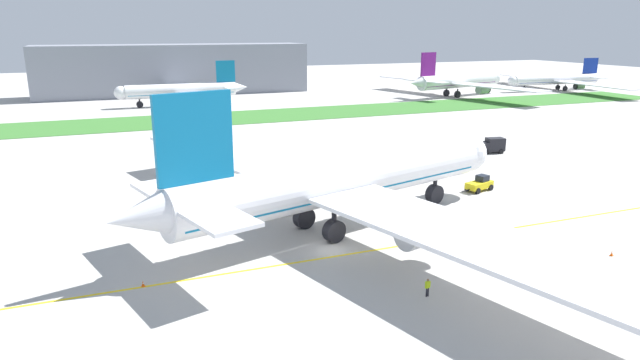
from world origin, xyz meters
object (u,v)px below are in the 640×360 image
object	(u,v)px
ground_crew_wingwalker_port	(428,286)
traffic_cone_port_wing	(612,253)
parked_airliner_far_left	(184,91)
parked_airliner_far_right	(558,80)
service_truck_baggage_loader	(493,145)
parked_airliner_far_centre	(457,81)
pushback_tug	(480,184)
airliner_foreground	(337,182)
traffic_cone_near_nose	(143,284)

from	to	relation	value
ground_crew_wingwalker_port	traffic_cone_port_wing	xyz separation A→B (m)	(23.43, 0.78, -0.78)
traffic_cone_port_wing	parked_airliner_far_left	world-z (taller)	parked_airliner_far_left
parked_airliner_far_right	service_truck_baggage_loader	bearing A→B (deg)	-139.24
parked_airliner_far_centre	traffic_cone_port_wing	bearing A→B (deg)	-118.73
pushback_tug	parked_airliner_far_right	size ratio (longest dim) A/B	0.08
parked_airliner_far_centre	airliner_foreground	bearing A→B (deg)	-130.60
airliner_foreground	parked_airliner_far_centre	world-z (taller)	airliner_foreground
traffic_cone_near_nose	airliner_foreground	bearing A→B (deg)	17.72
airliner_foreground	service_truck_baggage_loader	bearing A→B (deg)	31.97
traffic_cone_port_wing	pushback_tug	bearing A→B (deg)	84.46
pushback_tug	parked_airliner_far_centre	bearing A→B (deg)	56.52
traffic_cone_port_wing	parked_airliner_far_left	distance (m)	141.94
ground_crew_wingwalker_port	parked_airliner_far_centre	world-z (taller)	parked_airliner_far_centre
parked_airliner_far_centre	parked_airliner_far_right	bearing A→B (deg)	3.14
service_truck_baggage_loader	parked_airliner_far_centre	bearing A→B (deg)	59.08
traffic_cone_port_wing	parked_airliner_far_right	bearing A→B (deg)	47.67
traffic_cone_port_wing	parked_airliner_far_left	xyz separation A→B (m)	(-23.77, 139.87, 4.38)
service_truck_baggage_loader	parked_airliner_far_centre	xyz separation A→B (m)	(49.13, 82.03, 3.80)
ground_crew_wingwalker_port	parked_airliner_far_centre	distance (m)	160.09
ground_crew_wingwalker_port	traffic_cone_near_nose	bearing A→B (deg)	153.73
traffic_cone_port_wing	parked_airliner_far_centre	world-z (taller)	parked_airliner_far_centre
pushback_tug	traffic_cone_port_wing	world-z (taller)	pushback_tug
traffic_cone_port_wing	parked_airliner_far_right	distance (m)	177.83
ground_crew_wingwalker_port	parked_airliner_far_centre	size ratio (longest dim) A/B	0.02
ground_crew_wingwalker_port	traffic_cone_near_nose	size ratio (longest dim) A/B	3.02
airliner_foreground	traffic_cone_port_wing	distance (m)	30.78
traffic_cone_near_nose	service_truck_baggage_loader	distance (m)	77.36
parked_airliner_far_left	service_truck_baggage_loader	bearing A→B (deg)	-64.11
airliner_foreground	traffic_cone_near_nose	xyz separation A→B (m)	(-23.05, -7.36, -5.73)
parked_airliner_far_left	pushback_tug	bearing A→B (deg)	-77.02
traffic_cone_near_nose	service_truck_baggage_loader	world-z (taller)	service_truck_baggage_loader
ground_crew_wingwalker_port	parked_airliner_far_right	distance (m)	194.89
pushback_tug	parked_airliner_far_centre	xyz separation A→B (m)	(68.06, 102.92, 4.33)
service_truck_baggage_loader	pushback_tug	bearing A→B (deg)	-132.19
parked_airliner_far_centre	traffic_cone_near_nose	bearing A→B (deg)	-134.97
ground_crew_wingwalker_port	service_truck_baggage_loader	distance (m)	65.33
airliner_foreground	parked_airliner_far_centre	distance (m)	145.46
ground_crew_wingwalker_port	service_truck_baggage_loader	xyz separation A→B (m)	(44.86, 47.49, 0.51)
airliner_foreground	traffic_cone_port_wing	xyz separation A→B (m)	(24.09, -18.29, -5.73)
traffic_cone_port_wing	airliner_foreground	bearing A→B (deg)	142.79
service_truck_baggage_loader	parked_airliner_far_left	world-z (taller)	parked_airliner_far_left
pushback_tug	traffic_cone_port_wing	bearing A→B (deg)	-95.54
traffic_cone_port_wing	parked_airliner_far_centre	size ratio (longest dim) A/B	0.01
parked_airliner_far_centre	parked_airliner_far_left	bearing A→B (deg)	173.27
parked_airliner_far_centre	parked_airliner_far_right	xyz separation A→B (m)	(49.16, 2.69, -1.19)
airliner_foreground	traffic_cone_near_nose	distance (m)	24.87
parked_airliner_far_centre	parked_airliner_far_right	size ratio (longest dim) A/B	0.96
pushback_tug	parked_airliner_far_left	distance (m)	117.09
ground_crew_wingwalker_port	parked_airliner_far_centre	xyz separation A→B (m)	(93.99, 129.52, 4.31)
pushback_tug	traffic_cone_port_wing	distance (m)	25.95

